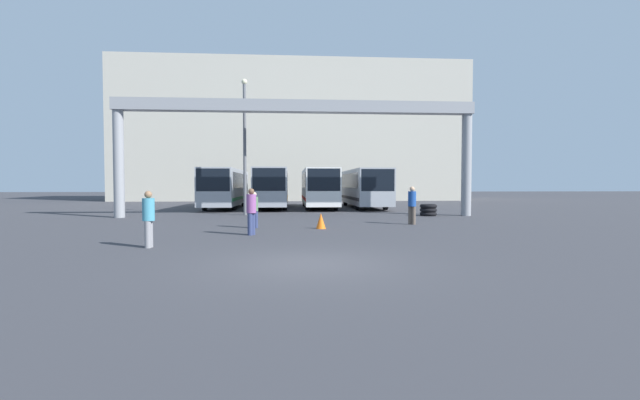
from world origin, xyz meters
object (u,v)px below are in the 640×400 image
at_px(pedestrian_far_center, 149,218).
at_px(traffic_cone, 321,221).
at_px(bus_slot_1, 272,186).
at_px(bus_slot_2, 319,186).
at_px(bus_slot_0, 226,186).
at_px(lamp_post, 245,142).
at_px(pedestrian_mid_left, 412,204).
at_px(pedestrian_near_left, 254,209).
at_px(tire_stack, 428,210).
at_px(bus_slot_3, 364,186).
at_px(pedestrian_mid_right, 251,210).

relative_size(pedestrian_far_center, traffic_cone, 2.57).
height_order(bus_slot_1, bus_slot_2, bus_slot_1).
xyz_separation_m(bus_slot_0, lamp_post, (2.39, -8.10, 2.84)).
relative_size(pedestrian_mid_left, lamp_post, 0.22).
height_order(pedestrian_near_left, traffic_cone, pedestrian_near_left).
height_order(traffic_cone, tire_stack, tire_stack).
height_order(pedestrian_mid_left, traffic_cone, pedestrian_mid_left).
height_order(pedestrian_mid_left, lamp_post, lamp_post).
bearing_deg(traffic_cone, pedestrian_mid_left, 20.00).
relative_size(bus_slot_3, tire_stack, 11.13).
relative_size(traffic_cone, tire_stack, 0.65).
height_order(pedestrian_mid_right, pedestrian_near_left, pedestrian_mid_right).
xyz_separation_m(traffic_cone, tire_stack, (7.19, 7.13, 0.02)).
xyz_separation_m(bus_slot_0, pedestrian_mid_right, (3.73, -18.90, -0.85)).
bearing_deg(pedestrian_near_left, pedestrian_mid_right, -112.69).
relative_size(tire_stack, lamp_post, 0.12).
bearing_deg(bus_slot_2, pedestrian_mid_left, -76.21).
bearing_deg(pedestrian_mid_left, tire_stack, -71.33).
height_order(bus_slot_2, pedestrian_near_left, bus_slot_2).
height_order(bus_slot_3, pedestrian_near_left, bus_slot_3).
distance_m(bus_slot_1, bus_slot_2, 3.81).
relative_size(bus_slot_3, lamp_post, 1.35).
bearing_deg(pedestrian_mid_left, bus_slot_1, -19.30).
distance_m(bus_slot_0, pedestrian_mid_right, 19.28).
xyz_separation_m(bus_slot_0, bus_slot_1, (3.79, -0.27, 0.02)).
xyz_separation_m(bus_slot_2, pedestrian_near_left, (-3.95, -15.66, -0.96)).
height_order(pedestrian_far_center, traffic_cone, pedestrian_far_center).
bearing_deg(lamp_post, pedestrian_near_left, -81.35).
bearing_deg(bus_slot_3, traffic_cone, -106.13).
height_order(bus_slot_1, tire_stack, bus_slot_1).
relative_size(bus_slot_1, bus_slot_3, 0.97).
height_order(bus_slot_1, pedestrian_near_left, bus_slot_1).
relative_size(bus_slot_2, tire_stack, 10.15).
bearing_deg(pedestrian_mid_left, bus_slot_2, -31.89).
xyz_separation_m(bus_slot_2, tire_stack, (6.18, -8.98, -1.45)).
distance_m(pedestrian_mid_right, tire_stack, 13.69).
bearing_deg(pedestrian_mid_left, bus_slot_0, -9.22).
distance_m(pedestrian_far_center, lamp_post, 14.42).
bearing_deg(bus_slot_3, lamp_post, -138.35).
xyz_separation_m(pedestrian_far_center, pedestrian_near_left, (2.77, 5.68, -0.08)).
distance_m(bus_slot_0, tire_stack, 16.83).
bearing_deg(bus_slot_1, pedestrian_far_center, -97.68).
relative_size(bus_slot_0, traffic_cone, 17.32).
distance_m(pedestrian_mid_left, traffic_cone, 4.89).
xyz_separation_m(pedestrian_far_center, lamp_post, (1.52, 13.85, 3.71)).
bearing_deg(traffic_cone, bus_slot_0, 111.44).
xyz_separation_m(bus_slot_2, pedestrian_far_center, (-6.71, -21.33, -0.88)).
bearing_deg(pedestrian_far_center, pedestrian_mid_left, -54.63).
relative_size(pedestrian_mid_right, pedestrian_near_left, 1.12).
distance_m(bus_slot_3, pedestrian_near_left, 17.95).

